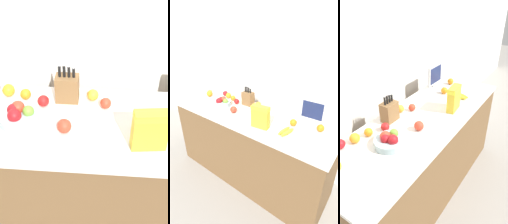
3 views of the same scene
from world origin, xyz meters
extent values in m
plane|color=gray|center=(0.00, 0.00, 0.00)|extent=(14.00, 14.00, 0.00)
cube|color=silver|center=(0.00, 0.57, 1.30)|extent=(9.00, 0.06, 2.60)
cube|color=brown|center=(0.00, 0.00, 0.45)|extent=(2.07, 0.68, 0.91)
cube|color=beige|center=(0.00, 0.00, 0.92)|extent=(2.10, 0.71, 0.03)
cube|color=brown|center=(-0.20, 0.22, 1.03)|extent=(0.15, 0.10, 0.18)
cylinder|color=black|center=(-0.24, 0.22, 1.15)|extent=(0.02, 0.02, 0.07)
cube|color=silver|center=(-0.24, 0.22, 1.20)|extent=(0.01, 0.00, 0.03)
cylinder|color=black|center=(-0.21, 0.22, 1.15)|extent=(0.02, 0.02, 0.07)
cube|color=silver|center=(-0.21, 0.22, 1.20)|extent=(0.01, 0.00, 0.02)
cylinder|color=black|center=(-0.18, 0.22, 1.15)|extent=(0.02, 0.02, 0.07)
cube|color=silver|center=(-0.18, 0.22, 1.20)|extent=(0.01, 0.00, 0.03)
cylinder|color=black|center=(-0.15, 0.22, 1.15)|extent=(0.02, 0.02, 0.06)
cube|color=silver|center=(-0.15, 0.22, 1.19)|extent=(0.01, 0.00, 0.02)
cube|color=gold|center=(0.29, -0.17, 1.06)|extent=(0.19, 0.09, 0.24)
cube|color=yellow|center=(0.29, -0.17, 1.16)|extent=(0.20, 0.10, 0.04)
cylinder|color=#99B2B7|center=(-0.46, -0.01, 0.97)|extent=(0.24, 0.24, 0.06)
sphere|color=#6B9E33|center=(-0.40, 0.00, 1.01)|extent=(0.07, 0.07, 0.07)
sphere|color=red|center=(-0.47, 0.03, 1.01)|extent=(0.08, 0.08, 0.08)
sphere|color=#A31419|center=(-0.49, 0.01, 1.01)|extent=(0.07, 0.07, 0.07)
sphere|color=#A31419|center=(-0.47, -0.05, 1.01)|extent=(0.08, 0.08, 0.08)
sphere|color=red|center=(-0.34, 0.15, 0.98)|extent=(0.07, 0.07, 0.07)
sphere|color=red|center=(0.05, 0.16, 0.97)|extent=(0.07, 0.07, 0.07)
sphere|color=red|center=(-0.18, -0.08, 0.98)|extent=(0.08, 0.08, 0.08)
sphere|color=orange|center=(-0.03, 0.23, 0.98)|extent=(0.08, 0.08, 0.08)
sphere|color=orange|center=(-0.47, 0.21, 0.97)|extent=(0.07, 0.07, 0.07)
sphere|color=orange|center=(-0.59, 0.24, 0.98)|extent=(0.08, 0.08, 0.08)
camera|label=1|loc=(0.04, -1.38, 2.17)|focal=50.00mm
camera|label=2|loc=(1.21, -1.46, 1.88)|focal=28.00mm
camera|label=3|loc=(-1.41, -0.94, 2.02)|focal=35.00mm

